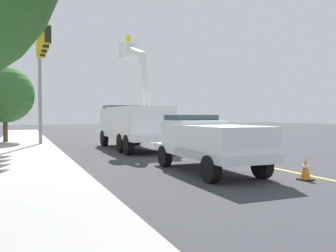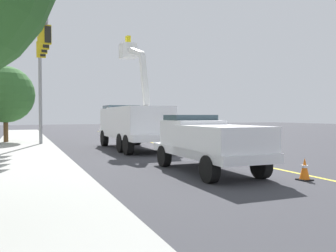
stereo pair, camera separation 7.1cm
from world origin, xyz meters
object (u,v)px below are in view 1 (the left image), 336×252
Objects in this scene: passing_minivan at (175,128)px; traffic_cone_leading at (306,169)px; utility_bucket_truck at (132,122)px; traffic_signal_mast at (42,59)px; service_pickup_truck at (209,141)px; traffic_cone_mid_front at (137,137)px.

passing_minivan is 6.89× the size of traffic_cone_leading.
traffic_signal_mast reaches higher than utility_bucket_truck.
passing_minivan reaches higher than traffic_cone_leading.
traffic_cone_leading is 16.87m from traffic_signal_mast.
passing_minivan is at bearing -71.20° from traffic_signal_mast.
utility_bucket_truck is at bearing -118.95° from traffic_signal_mast.
utility_bucket_truck is at bearing 136.97° from passing_minivan.
traffic_signal_mast is at bearing 20.56° from service_pickup_truck.
service_pickup_truck is 3.37m from traffic_cone_leading.
service_pickup_truck is at bearing 158.24° from passing_minivan.
traffic_cone_leading is at bearing -172.45° from utility_bucket_truck.
service_pickup_truck is at bearing 171.07° from traffic_cone_mid_front.
traffic_cone_leading is (-12.03, -1.59, -1.26)m from utility_bucket_truck.
service_pickup_truck is 1.17× the size of passing_minivan.
passing_minivan is 18.93m from traffic_cone_leading.
utility_bucket_truck is at bearing 7.55° from traffic_cone_leading.
service_pickup_truck is at bearing -159.44° from traffic_signal_mast.
passing_minivan is (15.76, -6.29, -0.15)m from service_pickup_truck.
utility_bucket_truck is 9.33× the size of traffic_cone_mid_front.
traffic_cone_mid_front is (13.41, -2.11, -0.68)m from service_pickup_truck.
traffic_cone_leading is 0.79× the size of traffic_cone_mid_front.
utility_bucket_truck is 11.74× the size of traffic_cone_leading.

